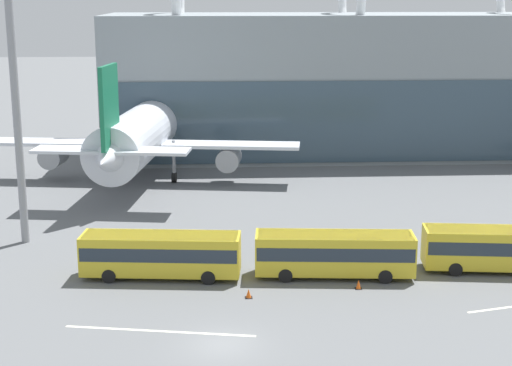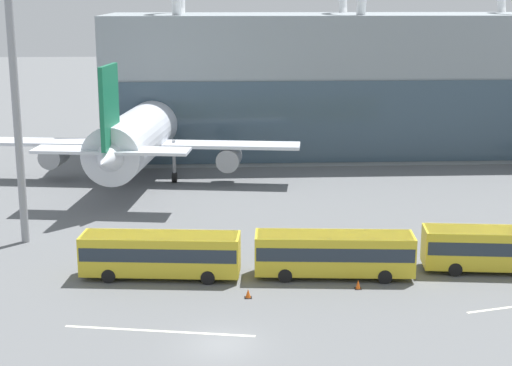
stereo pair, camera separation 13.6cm
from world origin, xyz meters
The scene contains 9 objects.
ground_plane centered at (0.00, 0.00, 0.00)m, with size 440.00×440.00×0.00m, color slate.
airliner_at_gate_far centered at (-8.05, 42.56, 5.14)m, with size 34.49×33.94×13.64m.
shuttle_bus_0 centered at (-4.23, 11.43, 1.88)m, with size 11.55×3.88×3.19m.
shuttle_bus_1 centered at (8.20, 10.86, 1.88)m, with size 11.53×3.71×3.19m.
shuttle_bus_2 centered at (20.64, 11.32, 1.88)m, with size 11.59×4.10×3.19m.
floodlight_mast centered at (-15.91, 20.41, 18.29)m, with size 2.28×2.28×31.18m.
lane_stripe_3 centered at (-3.78, 2.07, 0.00)m, with size 11.77×0.25×0.01m, color silver.
traffic_cone_0 centered at (9.53, 8.35, 0.32)m, with size 0.48×0.48×0.66m.
traffic_cone_1 centered at (1.85, 7.13, 0.30)m, with size 0.51×0.51×0.62m.
Camera 1 is at (-0.47, -42.17, 19.82)m, focal length 55.00 mm.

